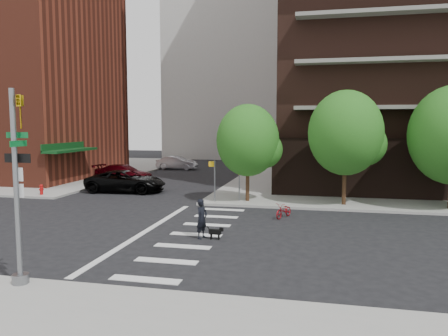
{
  "coord_description": "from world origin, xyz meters",
  "views": [
    {
      "loc": [
        8.5,
        -18.96,
        5.09
      ],
      "look_at": [
        3.0,
        6.0,
        2.5
      ],
      "focal_mm": 35.0,
      "sensor_mm": 36.0,
      "label": 1
    }
  ],
  "objects": [
    {
      "name": "sidewalk_nw",
      "position": [
        -24.5,
        23.5,
        0.07
      ],
      "size": [
        31.0,
        33.0,
        0.15
      ],
      "primitive_type": "cube",
      "color": "gray",
      "rests_on": "ground"
    },
    {
      "name": "dog",
      "position": [
        4.09,
        -0.62,
        0.34
      ],
      "size": [
        0.65,
        0.21,
        0.55
      ],
      "rotation": [
        0.0,
        0.0,
        -0.06
      ],
      "color": "black",
      "rests_on": "ground"
    },
    {
      "name": "tree_a",
      "position": [
        4.0,
        8.5,
        4.04
      ],
      "size": [
        4.0,
        4.0,
        5.9
      ],
      "color": "#301E11",
      "rests_on": "sidewalk_ne"
    },
    {
      "name": "traffic_signal",
      "position": [
        -0.47,
        -7.49,
        2.7
      ],
      "size": [
        0.9,
        0.75,
        6.0
      ],
      "color": "slate",
      "rests_on": "sidewalk_s"
    },
    {
      "name": "ground",
      "position": [
        0.0,
        0.0,
        0.0
      ],
      "size": [
        120.0,
        120.0,
        0.0
      ],
      "primitive_type": "plane",
      "color": "black",
      "rests_on": "ground"
    },
    {
      "name": "parked_car_silver",
      "position": [
        -7.13,
        27.5,
        0.75
      ],
      "size": [
        1.6,
        4.55,
        1.5
      ],
      "primitive_type": "imported",
      "rotation": [
        0.0,
        0.0,
        1.57
      ],
      "color": "#B1B3BA",
      "rests_on": "ground"
    },
    {
      "name": "parked_car_maroon",
      "position": [
        -8.2,
        16.18,
        0.77
      ],
      "size": [
        2.46,
        5.43,
        1.54
      ],
      "primitive_type": "imported",
      "rotation": [
        0.0,
        0.0,
        1.51
      ],
      "color": "#3E0209",
      "rests_on": "ground"
    },
    {
      "name": "fire_hydrant",
      "position": [
        -10.5,
        7.8,
        0.55
      ],
      "size": [
        0.24,
        0.24,
        0.73
      ],
      "color": "#A50C0C",
      "rests_on": "sidewalk_nw"
    },
    {
      "name": "scooter",
      "position": [
        6.66,
        4.49,
        0.42
      ],
      "size": [
        1.13,
        1.68,
        0.84
      ],
      "primitive_type": "imported",
      "rotation": [
        0.0,
        0.0,
        -0.4
      ],
      "color": "maroon",
      "rests_on": "ground"
    },
    {
      "name": "parked_car_black",
      "position": [
        -5.63,
        11.04,
        0.82
      ],
      "size": [
        3.03,
        6.02,
        1.63
      ],
      "primitive_type": "imported",
      "rotation": [
        0.0,
        0.0,
        1.63
      ],
      "color": "black",
      "rests_on": "ground"
    },
    {
      "name": "crosswalk",
      "position": [
        2.21,
        -0.0,
        0.01
      ],
      "size": [
        3.85,
        13.0,
        0.01
      ],
      "color": "silver",
      "rests_on": "ground"
    },
    {
      "name": "pedestrian_signal",
      "position": [
        2.32,
        7.92,
        1.85
      ],
      "size": [
        2.18,
        0.67,
        2.6
      ],
      "color": "slate",
      "rests_on": "sidewalk_ne"
    },
    {
      "name": "dog_walker",
      "position": [
        3.43,
        -0.53,
        0.89
      ],
      "size": [
        0.76,
        0.63,
        1.77
      ],
      "primitive_type": "imported",
      "rotation": [
        0.0,
        0.0,
        1.19
      ],
      "color": "black",
      "rests_on": "ground"
    },
    {
      "name": "tree_b",
      "position": [
        10.0,
        8.5,
        4.54
      ],
      "size": [
        4.5,
        4.5,
        6.65
      ],
      "color": "#301E11",
      "rests_on": "sidewalk_ne"
    }
  ]
}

